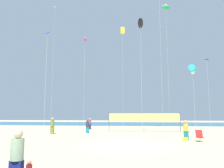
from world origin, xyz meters
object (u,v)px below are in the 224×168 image
(mother_figure, at_px, (17,156))
(kite_yellow_box, at_px, (122,31))
(kite_black_diamond, at_px, (207,60))
(kite_blue_diamond, at_px, (47,35))
(kite_pink_diamond, at_px, (55,10))
(beachgoer_olive_shirt, at_px, (52,125))
(volleyball_net, at_px, (144,118))
(folding_beach_chair, at_px, (200,136))
(kite_black_inflatable, at_px, (140,23))
(kite_magenta_inflatable, at_px, (85,40))
(kite_cyan_tube, at_px, (193,69))
(beachgoer_plum_shirt, at_px, (90,123))
(beach_handbag, at_px, (185,139))
(kite_green_inflatable, at_px, (166,7))
(beachgoer_charcoal_shirt, at_px, (87,126))
(beachgoer_mustard_shirt, at_px, (186,130))

(mother_figure, distance_m, kite_yellow_box, 31.05)
(kite_black_diamond, height_order, kite_blue_diamond, kite_black_diamond)
(kite_pink_diamond, relative_size, kite_blue_diamond, 2.25)
(kite_yellow_box, height_order, kite_blue_diamond, kite_yellow_box)
(beachgoer_olive_shirt, bearing_deg, mother_figure, -130.54)
(volleyball_net, bearing_deg, folding_beach_chair, -66.98)
(folding_beach_chair, distance_m, kite_black_inflatable, 12.76)
(kite_magenta_inflatable, bearing_deg, kite_pink_diamond, 155.06)
(beachgoer_olive_shirt, relative_size, kite_yellow_box, 0.11)
(kite_cyan_tube, bearing_deg, kite_magenta_inflatable, 145.46)
(beachgoer_olive_shirt, distance_m, kite_magenta_inflatable, 15.68)
(beachgoer_plum_shirt, distance_m, kite_black_diamond, 17.91)
(beachgoer_plum_shirt, bearing_deg, kite_black_diamond, -20.11)
(beach_handbag, bearing_deg, kite_blue_diamond, -177.04)
(kite_black_inflatable, bearing_deg, kite_green_inflatable, 70.58)
(beachgoer_charcoal_shirt, relative_size, volleyball_net, 0.18)
(kite_black_inflatable, bearing_deg, folding_beach_chair, -46.75)
(beachgoer_charcoal_shirt, relative_size, kite_black_diamond, 0.16)
(beachgoer_mustard_shirt, distance_m, kite_black_diamond, 14.57)
(beachgoer_plum_shirt, distance_m, kite_blue_diamond, 15.74)
(beachgoer_charcoal_shirt, xyz_separation_m, kite_pink_diamond, (-8.50, 10.75, 19.29))
(beachgoer_plum_shirt, relative_size, kite_black_inflatable, 0.13)
(volleyball_net, bearing_deg, mother_figure, -101.93)
(kite_pink_diamond, bearing_deg, kite_yellow_box, -8.20)
(beachgoer_olive_shirt, height_order, kite_pink_diamond, kite_pink_diamond)
(folding_beach_chair, relative_size, kite_blue_diamond, 0.10)
(beachgoer_charcoal_shirt, height_order, kite_black_diamond, kite_black_diamond)
(kite_magenta_inflatable, bearing_deg, kite_yellow_box, 11.22)
(beach_handbag, distance_m, kite_pink_diamond, 31.76)
(beachgoer_olive_shirt, bearing_deg, volleyball_net, -37.51)
(kite_blue_diamond, bearing_deg, kite_green_inflatable, 54.32)
(beachgoer_mustard_shirt, height_order, kite_pink_diamond, kite_pink_diamond)
(beach_handbag, bearing_deg, beachgoer_charcoal_shirt, 145.14)
(beach_handbag, bearing_deg, kite_green_inflatable, 85.63)
(beachgoer_mustard_shirt, xyz_separation_m, kite_green_inflatable, (1.12, 16.61, 18.70))
(volleyball_net, bearing_deg, kite_black_diamond, 15.79)
(beachgoer_charcoal_shirt, height_order, beach_handbag, beachgoer_charcoal_shirt)
(beachgoer_plum_shirt, distance_m, kite_pink_diamond, 21.11)
(beachgoer_charcoal_shirt, relative_size, kite_black_inflatable, 0.13)
(beachgoer_plum_shirt, relative_size, beach_handbag, 4.15)
(volleyball_net, height_order, kite_yellow_box, kite_yellow_box)
(beachgoer_olive_shirt, bearing_deg, kite_green_inflatable, -18.03)
(folding_beach_chair, height_order, kite_black_diamond, kite_black_diamond)
(kite_magenta_inflatable, relative_size, kite_blue_diamond, 1.50)
(kite_cyan_tube, height_order, kite_green_inflatable, kite_green_inflatable)
(mother_figure, xyz_separation_m, kite_magenta_inflatable, (-4.30, 26.37, 12.67))
(beachgoer_mustard_shirt, height_order, beach_handbag, beachgoer_mustard_shirt)
(kite_blue_diamond, bearing_deg, kite_black_inflatable, 30.70)
(mother_figure, distance_m, kite_green_inflatable, 35.64)
(mother_figure, height_order, kite_black_diamond, kite_black_diamond)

